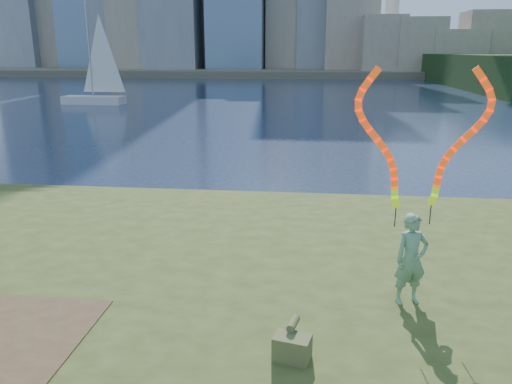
# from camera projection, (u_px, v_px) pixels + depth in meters

# --- Properties ---
(ground) EXTENTS (320.00, 320.00, 0.00)m
(ground) POSITION_uv_depth(u_px,v_px,m) (181.00, 298.00, 9.44)
(ground) COLOR #18243D
(ground) RESTS_ON ground
(grassy_knoll) EXTENTS (20.00, 18.00, 0.80)m
(grassy_knoll) POSITION_uv_depth(u_px,v_px,m) (140.00, 353.00, 7.15)
(grassy_knoll) COLOR #334117
(grassy_knoll) RESTS_ON ground
(far_shore) EXTENTS (320.00, 40.00, 1.20)m
(far_shore) POSITION_uv_depth(u_px,v_px,m) (301.00, 71.00, 100.09)
(far_shore) COLOR #504B3B
(far_shore) RESTS_ON ground
(woman_with_ribbons) EXTENTS (1.88, 0.65, 3.82)m
(woman_with_ribbons) POSITION_uv_depth(u_px,v_px,m) (415.00, 210.00, 7.28)
(woman_with_ribbons) COLOR #1C6828
(woman_with_ribbons) RESTS_ON grassy_knoll
(canvas_bag) EXTENTS (0.50, 0.57, 0.43)m
(canvas_bag) POSITION_uv_depth(u_px,v_px,m) (292.00, 346.00, 6.20)
(canvas_bag) COLOR #4D542E
(canvas_bag) RESTS_ON grassy_knoll
(sailboat) EXTENTS (5.70, 1.99, 8.59)m
(sailboat) POSITION_uv_depth(u_px,v_px,m) (96.00, 87.00, 43.10)
(sailboat) COLOR beige
(sailboat) RESTS_ON ground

